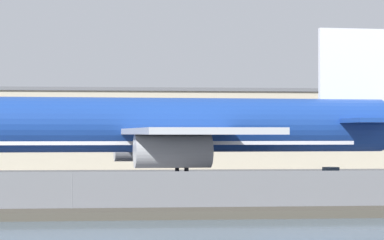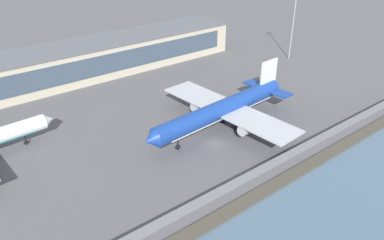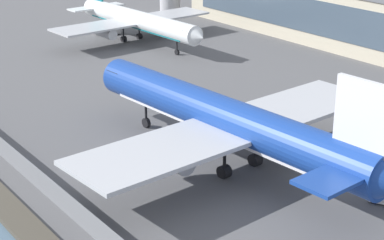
{
  "view_description": "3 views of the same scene",
  "coord_description": "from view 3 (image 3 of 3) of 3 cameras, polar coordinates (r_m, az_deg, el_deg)",
  "views": [
    {
      "loc": [
        1.59,
        -74.82,
        5.04
      ],
      "look_at": [
        9.72,
        2.88,
        6.23
      ],
      "focal_mm": 85.0,
      "sensor_mm": 36.0,
      "label": 1
    },
    {
      "loc": [
        -53.15,
        -58.73,
        49.17
      ],
      "look_at": [
        0.59,
        9.9,
        2.09
      ],
      "focal_mm": 35.0,
      "sensor_mm": 36.0,
      "label": 2
    },
    {
      "loc": [
        59.41,
        -39.61,
        31.81
      ],
      "look_at": [
        -1.05,
        5.12,
        3.06
      ],
      "focal_mm": 60.0,
      "sensor_mm": 36.0,
      "label": 3
    }
  ],
  "objects": [
    {
      "name": "ground_plane",
      "position": [
        78.17,
        -2.56,
        -3.11
      ],
      "size": [
        500.0,
        500.0,
        0.0
      ],
      "primitive_type": "plane",
      "color": "#565659"
    },
    {
      "name": "shoreline_seawall",
      "position": [
        69.94,
        -16.71,
        -6.87
      ],
      "size": [
        320.0,
        3.0,
        0.5
      ],
      "color": "#474238",
      "rests_on": "ground"
    },
    {
      "name": "perimeter_fence",
      "position": [
        70.84,
        -13.4,
        -5.21
      ],
      "size": [
        280.0,
        0.1,
        2.6
      ],
      "color": "slate",
      "rests_on": "ground"
    },
    {
      "name": "cargo_jet_blue",
      "position": [
        73.52,
        3.13,
        0.02
      ],
      "size": [
        48.67,
        41.63,
        14.71
      ],
      "color": "#193D93",
      "rests_on": "ground"
    },
    {
      "name": "passenger_jet_white_teal",
      "position": [
        131.36,
        -4.97,
        8.81
      ],
      "size": [
        40.5,
        34.82,
        11.63
      ],
      "color": "white",
      "rests_on": "ground"
    },
    {
      "name": "ops_van",
      "position": [
        139.28,
        -7.45,
        8.08
      ],
      "size": [
        3.82,
        5.61,
        2.48
      ],
      "color": "white",
      "rests_on": "ground"
    }
  ]
}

